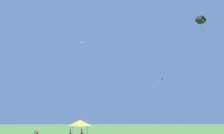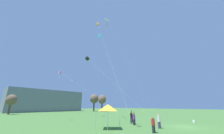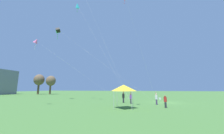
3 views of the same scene
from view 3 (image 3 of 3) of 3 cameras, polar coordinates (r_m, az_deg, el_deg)
ground_plane at (r=25.89m, az=23.28°, el=-14.66°), size 220.00×220.00×0.00m
tree_far_left at (r=65.25m, az=-30.36°, el=-5.16°), size 4.38×4.38×8.85m
tree_near_right at (r=62.50m, az=-26.18°, el=-5.79°), size 4.05×4.05×8.18m
festival_tent at (r=16.82m, az=5.32°, el=-9.51°), size 2.45×2.45×3.04m
cooler_box at (r=32.07m, az=21.04°, el=-13.36°), size 0.64×0.37×0.38m
person_red_shirt at (r=18.84m, az=23.20°, el=-14.08°), size 0.39×0.39×1.64m
person_white_shirt at (r=21.91m, az=19.62°, el=-13.36°), size 0.41×0.41×2.00m
person_black_shirt at (r=23.54m, az=5.22°, el=-13.46°), size 0.43×0.43×2.11m
person_purple_shirt at (r=22.04m, az=8.61°, el=-13.82°), size 0.40×0.40×1.97m
kite_black_box_1 at (r=33.07m, az=-23.41°, el=15.07°), size 2.62×21.85×16.67m
kite_pink_diamond_3 at (r=23.08m, az=-31.30°, el=10.06°), size 8.34×12.76×10.38m
kite_cyan_diamond_4 at (r=34.69m, az=-15.53°, el=25.37°), size 4.11×13.40×23.07m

